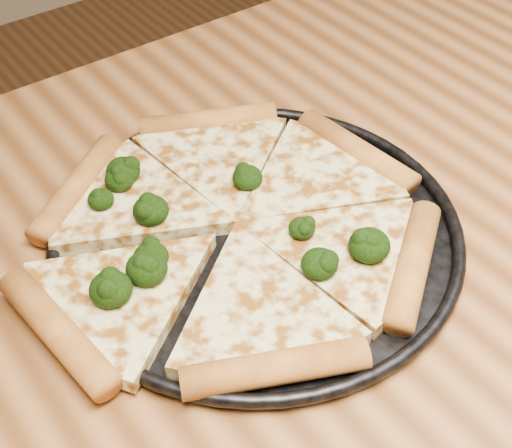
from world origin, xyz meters
TOP-DOWN VIEW (x-y plane):
  - dining_table at (0.00, 0.00)m, footprint 1.20×0.90m
  - pizza_pan at (-0.06, 0.12)m, footprint 0.34×0.34m
  - pizza at (-0.07, 0.13)m, footprint 0.35×0.34m
  - broccoli_florets at (-0.11, 0.13)m, footprint 0.21×0.22m

SIDE VIEW (x-z plane):
  - dining_table at x=0.00m, z-range 0.28..1.03m
  - pizza_pan at x=-0.06m, z-range 0.75..0.77m
  - pizza at x=-0.07m, z-range 0.75..0.78m
  - broccoli_florets at x=-0.11m, z-range 0.77..0.79m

